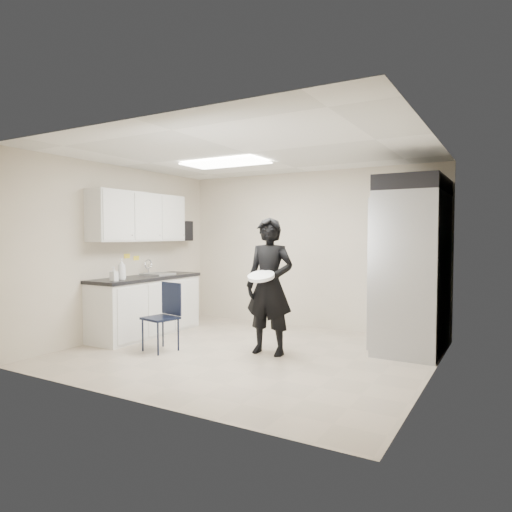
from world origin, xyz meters
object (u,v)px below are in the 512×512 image
Objects in this scene: lower_counter at (146,307)px; folding_chair at (160,318)px; commercial_fridge at (413,272)px; man_tuxedo at (269,286)px.

folding_chair is at bearing -36.97° from lower_counter.
commercial_fridge reaches higher than man_tuxedo.
lower_counter is at bearing 154.35° from folding_chair.
man_tuxedo is at bearing -1.69° from lower_counter.
man_tuxedo is (-1.57, -1.14, -0.16)m from commercial_fridge.
commercial_fridge is 3.44m from folding_chair.
commercial_fridge is at bearing 42.19° from folding_chair.
folding_chair is 1.52m from man_tuxedo.
folding_chair reaches higher than lower_counter.
commercial_fridge is at bearing 15.88° from lower_counter.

